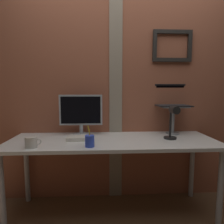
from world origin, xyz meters
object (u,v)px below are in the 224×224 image
at_px(coffee_mug, 31,142).
at_px(desk_lamp, 173,119).
at_px(monitor, 81,112).
at_px(laptop, 171,100).
at_px(pen_cup, 90,141).

bearing_deg(coffee_mug, desk_lamp, 8.04).
distance_m(monitor, laptop, 0.98).
bearing_deg(laptop, pen_cup, -149.23).
height_order(laptop, desk_lamp, laptop).
relative_size(pen_cup, coffee_mug, 1.32).
bearing_deg(pen_cup, laptop, 30.77).
bearing_deg(coffee_mug, laptop, 21.00).
height_order(desk_lamp, coffee_mug, desk_lamp).
distance_m(laptop, pen_cup, 1.04).
distance_m(monitor, desk_lamp, 0.91).
xyz_separation_m(laptop, coffee_mug, (-1.33, -0.51, -0.31)).
bearing_deg(laptop, desk_lamp, -106.65).
relative_size(monitor, desk_lamp, 1.36).
relative_size(monitor, coffee_mug, 3.28).
relative_size(desk_lamp, pen_cup, 1.83).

